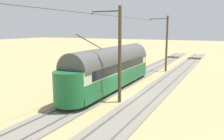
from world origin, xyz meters
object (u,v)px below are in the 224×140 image
catenary_pole_foreground (166,43)px  vintage_streetcar (112,67)px  spare_tie_stack (107,75)px  catenary_pole_mid_near (119,53)px

catenary_pole_foreground → vintage_streetcar: bearing=78.8°
vintage_streetcar → catenary_pole_foreground: bearing=-101.2°
vintage_streetcar → spare_tie_stack: 6.38m
vintage_streetcar → catenary_pole_foreground: (-2.47, -12.47, 1.84)m
vintage_streetcar → catenary_pole_foreground: 12.85m
spare_tie_stack → vintage_streetcar: bearing=122.5°
catenary_pole_foreground → catenary_pole_mid_near: same height
catenary_pole_foreground → catenary_pole_mid_near: bearing=90.0°
vintage_streetcar → spare_tie_stack: vintage_streetcar is taller
vintage_streetcar → catenary_pole_mid_near: bearing=124.6°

